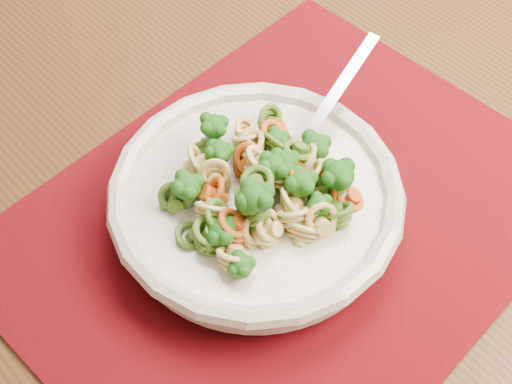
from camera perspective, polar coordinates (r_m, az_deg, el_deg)
dining_table at (r=0.75m, az=-4.10°, el=-3.13°), size 1.69×1.24×0.74m
placemat at (r=0.65m, az=2.47°, el=-2.23°), size 0.57×0.48×0.00m
pasta_bowl at (r=0.62m, az=-0.00°, el=-0.55°), size 0.26×0.26×0.05m
pasta_broccoli_heap at (r=0.61m, az=-0.00°, el=0.33°), size 0.22×0.22×0.06m
fork at (r=0.64m, az=3.24°, el=3.19°), size 0.18×0.09×0.08m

